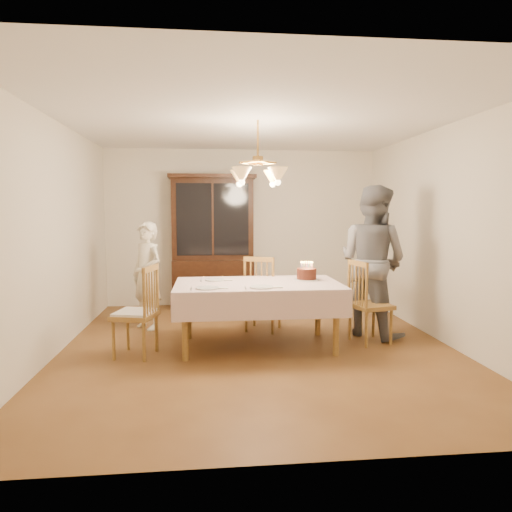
{
  "coord_description": "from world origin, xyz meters",
  "views": [
    {
      "loc": [
        -0.56,
        -5.19,
        1.59
      ],
      "look_at": [
        0.0,
        0.2,
        1.05
      ],
      "focal_mm": 32.0,
      "sensor_mm": 36.0,
      "label": 1
    }
  ],
  "objects": [
    {
      "name": "ground",
      "position": [
        0.0,
        0.0,
        0.0
      ],
      "size": [
        5.0,
        5.0,
        0.0
      ],
      "primitive_type": "plane",
      "color": "brown",
      "rests_on": "ground"
    },
    {
      "name": "room_shell",
      "position": [
        0.0,
        0.0,
        1.58
      ],
      "size": [
        5.0,
        5.0,
        5.0
      ],
      "color": "white",
      "rests_on": "ground"
    },
    {
      "name": "dining_table",
      "position": [
        0.0,
        0.0,
        0.68
      ],
      "size": [
        1.9,
        1.1,
        0.76
      ],
      "color": "brown",
      "rests_on": "ground"
    },
    {
      "name": "china_hutch",
      "position": [
        -0.5,
        2.25,
        1.04
      ],
      "size": [
        1.38,
        0.54,
        2.16
      ],
      "color": "black",
      "rests_on": "ground"
    },
    {
      "name": "chair_far_side",
      "position": [
        0.15,
        0.73,
        0.44
      ],
      "size": [
        0.57,
        0.56,
        1.0
      ],
      "color": "brown",
      "rests_on": "ground"
    },
    {
      "name": "chair_left_end",
      "position": [
        -1.36,
        -0.19,
        0.45
      ],
      "size": [
        0.52,
        0.53,
        1.0
      ],
      "color": "brown",
      "rests_on": "ground"
    },
    {
      "name": "chair_right_end",
      "position": [
        1.36,
        0.04,
        0.44
      ],
      "size": [
        0.51,
        0.53,
        1.0
      ],
      "color": "brown",
      "rests_on": "ground"
    },
    {
      "name": "elderly_woman",
      "position": [
        -1.39,
        0.98,
        0.72
      ],
      "size": [
        0.61,
        0.62,
        1.44
      ],
      "primitive_type": "imported",
      "rotation": [
        0.0,
        0.0,
        -0.81
      ],
      "color": "white",
      "rests_on": "ground"
    },
    {
      "name": "adult_in_grey",
      "position": [
        1.5,
        0.37,
        0.95
      ],
      "size": [
        1.14,
        1.17,
        1.9
      ],
      "primitive_type": "imported",
      "rotation": [
        0.0,
        0.0,
        2.23
      ],
      "color": "slate",
      "rests_on": "ground"
    },
    {
      "name": "birthday_cake",
      "position": [
        0.6,
        0.14,
        0.83
      ],
      "size": [
        0.3,
        0.3,
        0.22
      ],
      "color": "white",
      "rests_on": "dining_table"
    },
    {
      "name": "place_setting_near_left",
      "position": [
        -0.57,
        -0.35,
        0.77
      ],
      "size": [
        0.4,
        0.25,
        0.02
      ],
      "color": "white",
      "rests_on": "dining_table"
    },
    {
      "name": "place_setting_near_right",
      "position": [
        0.02,
        -0.35,
        0.77
      ],
      "size": [
        0.41,
        0.26,
        0.02
      ],
      "color": "white",
      "rests_on": "dining_table"
    },
    {
      "name": "place_setting_far_left",
      "position": [
        -0.48,
        0.23,
        0.77
      ],
      "size": [
        0.38,
        0.23,
        0.02
      ],
      "color": "white",
      "rests_on": "dining_table"
    },
    {
      "name": "chandelier",
      "position": [
        -0.0,
        -0.0,
        1.98
      ],
      "size": [
        0.62,
        0.62,
        0.73
      ],
      "color": "#BF8C3F",
      "rests_on": "ground"
    }
  ]
}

